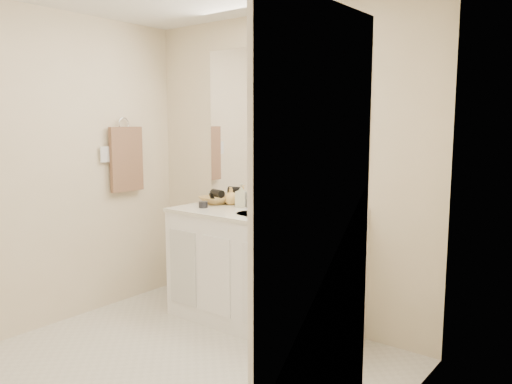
{
  "coord_description": "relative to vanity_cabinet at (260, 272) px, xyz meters",
  "views": [
    {
      "loc": [
        2.24,
        -1.91,
        1.55
      ],
      "look_at": [
        0.0,
        0.97,
        1.05
      ],
      "focal_mm": 35.0,
      "sensor_mm": 36.0,
      "label": 1
    }
  ],
  "objects": [
    {
      "name": "floor",
      "position": [
        0.0,
        -1.02,
        -0.42
      ],
      "size": [
        2.6,
        2.6,
        0.0
      ],
      "primitive_type": "cube",
      "color": "silver",
      "rests_on": "ground"
    },
    {
      "name": "wall_back",
      "position": [
        0.0,
        0.28,
        0.77
      ],
      "size": [
        2.6,
        0.02,
        2.4
      ],
      "primitive_type": "cube",
      "color": "beige",
      "rests_on": "floor"
    },
    {
      "name": "wall_left",
      "position": [
        -1.3,
        -1.02,
        0.77
      ],
      "size": [
        0.02,
        2.6,
        2.4
      ],
      "primitive_type": "cube",
      "color": "beige",
      "rests_on": "floor"
    },
    {
      "name": "wall_right",
      "position": [
        1.3,
        -1.02,
        0.77
      ],
      "size": [
        0.02,
        2.6,
        2.4
      ],
      "primitive_type": "cube",
      "color": "beige",
      "rests_on": "floor"
    },
    {
      "name": "vanity_cabinet",
      "position": [
        0.0,
        0.0,
        0.0
      ],
      "size": [
        1.5,
        0.55,
        0.85
      ],
      "primitive_type": "cube",
      "color": "white",
      "rests_on": "floor"
    },
    {
      "name": "countertop",
      "position": [
        0.0,
        0.0,
        0.44
      ],
      "size": [
        1.52,
        0.57,
        0.03
      ],
      "primitive_type": "cube",
      "color": "silver",
      "rests_on": "vanity_cabinet"
    },
    {
      "name": "backsplash",
      "position": [
        0.0,
        0.26,
        0.5
      ],
      "size": [
        1.52,
        0.03,
        0.08
      ],
      "primitive_type": "cube",
      "color": "beige",
      "rests_on": "countertop"
    },
    {
      "name": "sink_basin",
      "position": [
        0.0,
        -0.02,
        0.44
      ],
      "size": [
        0.37,
        0.37,
        0.02
      ],
      "primitive_type": "cylinder",
      "color": "#BBB3A3",
      "rests_on": "countertop"
    },
    {
      "name": "faucet",
      "position": [
        0.0,
        0.16,
        0.51
      ],
      "size": [
        0.02,
        0.02,
        0.11
      ],
      "primitive_type": "cylinder",
      "color": "silver",
      "rests_on": "countertop"
    },
    {
      "name": "mirror",
      "position": [
        0.0,
        0.27,
        1.14
      ],
      "size": [
        1.48,
        0.01,
        1.2
      ],
      "primitive_type": "cube",
      "color": "white",
      "rests_on": "wall_back"
    },
    {
      "name": "blue_mug",
      "position": [
        -0.19,
        0.18,
        0.51
      ],
      "size": [
        0.1,
        0.1,
        0.12
      ],
      "primitive_type": "cylinder",
      "rotation": [
        0.0,
        0.0,
        0.17
      ],
      "color": "navy",
      "rests_on": "countertop"
    },
    {
      "name": "tan_cup",
      "position": [
        0.18,
        0.1,
        0.51
      ],
      "size": [
        0.1,
        0.1,
        0.11
      ],
      "primitive_type": "cylinder",
      "rotation": [
        0.0,
        0.0,
        0.38
      ],
      "color": "beige",
      "rests_on": "countertop"
    },
    {
      "name": "toothbrush",
      "position": [
        0.19,
        0.1,
        0.6
      ],
      "size": [
        0.02,
        0.04,
        0.18
      ],
      "primitive_type": "cylinder",
      "rotation": [
        0.14,
        0.0,
        -0.41
      ],
      "color": "#E03A74",
      "rests_on": "tan_cup"
    },
    {
      "name": "mouthwash_bottle",
      "position": [
        0.42,
        0.06,
        0.56
      ],
      "size": [
        0.1,
        0.1,
        0.2
      ],
      "primitive_type": "cylinder",
      "rotation": [
        0.0,
        0.0,
        -0.15
      ],
      "color": "#0C7299",
      "rests_on": "countertop"
    },
    {
      "name": "soap_dish",
      "position": [
        0.45,
        -0.15,
        0.46
      ],
      "size": [
        0.11,
        0.09,
        0.01
      ],
      "primitive_type": "cube",
      "rotation": [
        0.0,
        0.0,
        -0.08
      ],
      "color": "silver",
      "rests_on": "countertop"
    },
    {
      "name": "green_soap",
      "position": [
        0.45,
        -0.15,
        0.48
      ],
      "size": [
        0.07,
        0.06,
        0.02
      ],
      "primitive_type": "cube",
      "rotation": [
        0.0,
        0.0,
        -0.16
      ],
      "color": "#88D834",
      "rests_on": "soap_dish"
    },
    {
      "name": "orange_comb",
      "position": [
        0.11,
        -0.16,
        0.46
      ],
      "size": [
        0.1,
        0.06,
        0.0
      ],
      "primitive_type": "cube",
      "rotation": [
        0.0,
        0.0,
        0.38
      ],
      "color": "orange",
      "rests_on": "countertop"
    },
    {
      "name": "dark_jar",
      "position": [
        -0.52,
        -0.07,
        0.48
      ],
      "size": [
        0.1,
        0.1,
        0.05
      ],
      "primitive_type": "cylinder",
      "rotation": [
        0.0,
        0.0,
        -0.42
      ],
      "color": "black",
      "rests_on": "countertop"
    },
    {
      "name": "soap_bottle_white",
      "position": [
        -0.25,
        0.22,
        0.55
      ],
      "size": [
        0.09,
        0.09,
        0.19
      ],
      "primitive_type": "imported",
      "rotation": [
        0.0,
        0.0,
        -0.29
      ],
      "color": "white",
      "rests_on": "countertop"
    },
    {
      "name": "soap_bottle_cream",
      "position": [
        -0.31,
        0.15,
        0.55
      ],
      "size": [
        0.11,
        0.11,
        0.19
      ],
      "primitive_type": "imported",
      "rotation": [
        0.0,
        0.0,
        0.4
      ],
      "color": "beige",
      "rests_on": "countertop"
    },
    {
      "name": "soap_bottle_yellow",
      "position": [
        -0.45,
        0.19,
        0.53
      ],
      "size": [
        0.14,
        0.14,
        0.15
      ],
      "primitive_type": "imported",
      "rotation": [
        0.0,
        0.0,
        0.25
      ],
      "color": "#E2AF58",
      "rests_on": "countertop"
    },
    {
      "name": "wicker_basket",
      "position": [
        -0.58,
        0.14,
        0.49
      ],
      "size": [
        0.29,
        0.29,
        0.06
      ],
      "primitive_type": "imported",
      "rotation": [
        0.0,
        0.0,
        -0.15
      ],
      "color": "#B08747",
      "rests_on": "countertop"
    },
    {
      "name": "hair_dryer",
      "position": [
        -0.56,
        0.14,
        0.54
      ],
      "size": [
        0.15,
        0.1,
        0.07
      ],
      "primitive_type": "cylinder",
      "rotation": [
        0.0,
        1.57,
        -0.28
      ],
      "color": "black",
      "rests_on": "wicker_basket"
    },
    {
      "name": "towel_ring",
      "position": [
        -1.27,
        -0.25,
        1.12
      ],
      "size": [
        0.01,
        0.11,
        0.11
      ],
      "primitive_type": "torus",
      "rotation": [
        0.0,
        1.57,
        0.0
      ],
      "color": "silver",
      "rests_on": "wall_left"
    },
    {
      "name": "hand_towel",
      "position": [
        -1.25,
        -0.25,
        0.82
      ],
      "size": [
        0.04,
        0.32,
        0.55
      ],
      "primitive_type": "cube",
      "color": "brown",
      "rests_on": "towel_ring"
    },
    {
      "name": "switch_plate",
      "position": [
        -1.27,
        -0.45,
        0.88
      ],
      "size": [
        0.01,
        0.08,
        0.13
      ],
      "primitive_type": "cube",
      "color": "white",
      "rests_on": "wall_left"
    },
    {
      "name": "door",
      "position": [
        1.29,
        -1.32,
        0.57
      ],
      "size": [
        0.02,
        0.82,
        2.0
      ],
      "primitive_type": "cube",
      "color": "white",
      "rests_on": "floor"
    }
  ]
}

